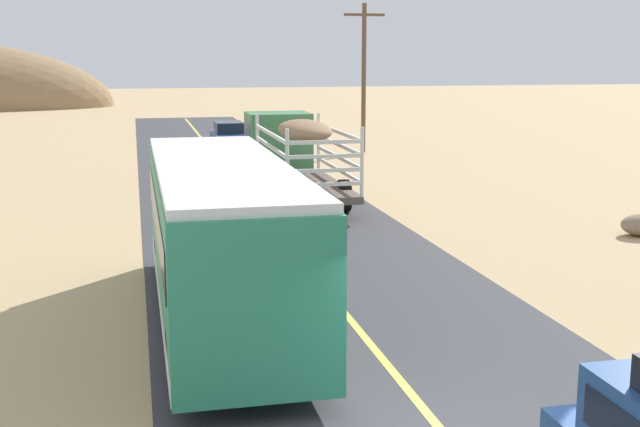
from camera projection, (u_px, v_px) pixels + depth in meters
livestock_truck at (288, 146)px, 31.73m from camera, size 2.53×9.70×3.02m
bus at (222, 237)px, 16.27m from camera, size 2.54×10.00×3.21m
car_far at (229, 136)px, 46.68m from camera, size 1.80×4.40×1.46m
power_pole_mid at (364, 73)px, 44.14m from camera, size 2.20×0.24×7.89m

